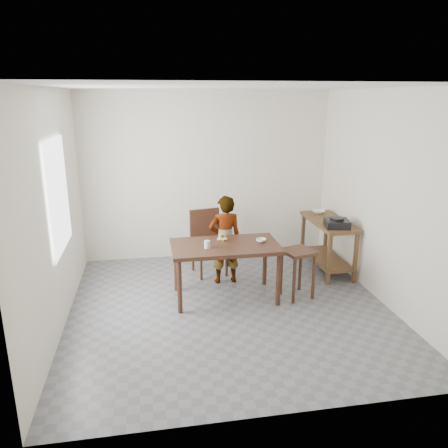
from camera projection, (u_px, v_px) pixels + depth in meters
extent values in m
cube|color=slate|center=(229.00, 309.00, 5.59)|extent=(4.00, 4.00, 0.04)
cube|color=white|center=(230.00, 85.00, 4.82)|extent=(4.00, 4.00, 0.04)
cube|color=white|center=(207.00, 176.00, 7.12)|extent=(4.00, 0.04, 2.70)
cube|color=white|center=(279.00, 268.00, 3.30)|extent=(4.00, 0.04, 2.70)
cube|color=white|center=(52.00, 213.00, 4.87)|extent=(0.04, 4.00, 2.70)
cube|color=white|center=(386.00, 199.00, 5.54)|extent=(0.04, 4.00, 2.70)
cube|color=white|center=(59.00, 196.00, 5.03)|extent=(0.02, 1.10, 1.30)
imported|color=silver|center=(225.00, 240.00, 6.19)|extent=(0.49, 0.34, 1.28)
cylinder|color=silver|center=(207.00, 244.00, 5.53)|extent=(0.09, 0.09, 0.09)
imported|color=white|center=(261.00, 240.00, 5.76)|extent=(0.17, 0.17, 0.04)
imported|color=white|center=(318.00, 212.00, 6.96)|extent=(0.27, 0.27, 0.05)
cube|color=black|center=(337.00, 223.00, 6.23)|extent=(0.38, 0.38, 0.11)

